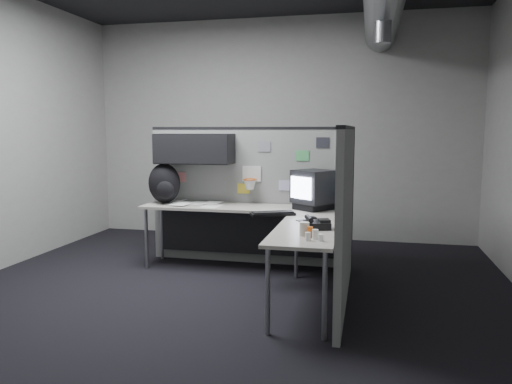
% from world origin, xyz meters
% --- Properties ---
extents(room, '(5.62, 5.62, 3.22)m').
position_xyz_m(room, '(0.56, 0.00, 2.10)').
color(room, black).
rests_on(room, ground).
extents(partition_back, '(2.44, 0.42, 1.63)m').
position_xyz_m(partition_back, '(-0.25, 1.23, 1.00)').
color(partition_back, gray).
rests_on(partition_back, ground).
extents(partition_right, '(0.07, 2.23, 1.63)m').
position_xyz_m(partition_right, '(1.10, 0.22, 0.82)').
color(partition_right, gray).
rests_on(partition_right, ground).
extents(desk, '(2.31, 2.11, 0.73)m').
position_xyz_m(desk, '(0.15, 0.70, 0.61)').
color(desk, '#AAA59A').
rests_on(desk, ground).
extents(monitor, '(0.53, 0.53, 0.43)m').
position_xyz_m(monitor, '(0.72, 0.95, 0.95)').
color(monitor, black).
rests_on(monitor, desk).
extents(keyboard, '(0.47, 0.34, 0.04)m').
position_xyz_m(keyboard, '(0.36, 0.47, 0.75)').
color(keyboard, black).
rests_on(keyboard, desk).
extents(mouse, '(0.30, 0.30, 0.05)m').
position_xyz_m(mouse, '(0.78, 0.23, 0.75)').
color(mouse, black).
rests_on(mouse, desk).
extents(phone, '(0.27, 0.28, 0.11)m').
position_xyz_m(phone, '(0.86, -0.10, 0.77)').
color(phone, black).
rests_on(phone, desk).
extents(bottles, '(0.15, 0.17, 0.09)m').
position_xyz_m(bottles, '(0.88, -0.55, 0.77)').
color(bottles, silver).
rests_on(bottles, desk).
extents(cup, '(0.09, 0.09, 0.11)m').
position_xyz_m(cup, '(0.80, -0.43, 0.79)').
color(cup, '#BAB4A4').
rests_on(cup, desk).
extents(papers, '(0.78, 0.54, 0.02)m').
position_xyz_m(papers, '(-0.71, 1.03, 0.74)').
color(papers, white).
rests_on(papers, desk).
extents(backpack, '(0.42, 0.38, 0.47)m').
position_xyz_m(backpack, '(-1.05, 1.01, 0.96)').
color(backpack, black).
rests_on(backpack, desk).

